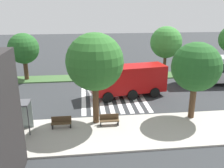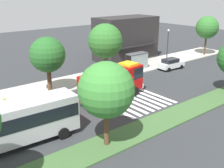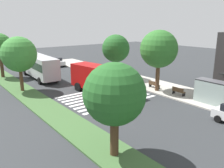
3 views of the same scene
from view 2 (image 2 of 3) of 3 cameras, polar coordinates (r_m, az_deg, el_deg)
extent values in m
plane|color=#2D3033|center=(32.93, 4.58, -2.04)|extent=(120.00, 120.00, 0.00)
cube|color=#ADA89E|center=(38.97, -3.81, 1.44)|extent=(60.00, 5.56, 0.14)
cube|color=#3D6033|center=(28.66, 14.29, -5.76)|extent=(60.00, 3.00, 0.14)
cube|color=silver|center=(30.19, -1.71, -3.98)|extent=(0.45, 9.90, 0.01)
cube|color=silver|center=(30.70, -0.37, -3.57)|extent=(0.45, 9.90, 0.01)
cube|color=silver|center=(31.23, 0.92, -3.17)|extent=(0.45, 9.90, 0.01)
cube|color=silver|center=(31.77, 2.17, -2.79)|extent=(0.45, 9.90, 0.01)
cube|color=silver|center=(32.33, 3.37, -2.41)|extent=(0.45, 9.90, 0.01)
cube|color=silver|center=(32.91, 4.53, -2.05)|extent=(0.45, 9.90, 0.01)
cube|color=silver|center=(33.50, 5.66, -1.70)|extent=(0.45, 9.90, 0.01)
cube|color=silver|center=(34.10, 6.74, -1.36)|extent=(0.45, 9.90, 0.01)
cube|color=#A50C0C|center=(32.58, 3.40, 1.51)|extent=(2.78, 2.82, 2.93)
cube|color=#A50C0C|center=(29.71, -1.55, -0.33)|extent=(5.98, 3.31, 2.82)
cube|color=black|center=(32.69, 3.82, 2.63)|extent=(2.11, 2.74, 1.29)
cube|color=silver|center=(33.95, 4.76, 0.04)|extent=(0.61, 2.49, 0.50)
cube|color=yellow|center=(32.14, 3.45, 4.21)|extent=(1.94, 1.97, 0.24)
cylinder|color=black|center=(33.62, 1.45, -0.54)|extent=(1.13, 0.46, 1.10)
cylinder|color=black|center=(32.15, 4.79, -1.53)|extent=(1.13, 0.46, 1.10)
cylinder|color=black|center=(30.12, -5.10, -2.99)|extent=(1.13, 0.46, 1.10)
cylinder|color=black|center=(28.47, -1.69, -4.26)|extent=(1.13, 0.46, 1.10)
cylinder|color=black|center=(31.77, -1.72, -1.73)|extent=(1.13, 0.46, 1.10)
cylinder|color=black|center=(30.21, 1.67, -2.85)|extent=(1.13, 0.46, 1.10)
cube|color=silver|center=(43.96, 12.15, 3.95)|extent=(4.43, 2.00, 0.76)
cube|color=black|center=(43.64, 12.02, 4.77)|extent=(2.51, 1.69, 0.61)
cylinder|color=black|center=(45.67, 12.51, 3.98)|extent=(0.65, 0.25, 0.64)
cylinder|color=black|center=(44.56, 14.20, 3.48)|extent=(0.65, 0.25, 0.64)
cylinder|color=black|center=(43.62, 9.99, 3.45)|extent=(0.65, 0.25, 0.64)
cylinder|color=black|center=(42.46, 11.70, 2.91)|extent=(0.65, 0.25, 0.64)
cube|color=#B2B2B7|center=(22.76, -20.14, -7.69)|extent=(10.70, 3.05, 3.01)
cube|color=black|center=(22.61, -20.24, -6.87)|extent=(10.49, 3.09, 1.08)
cylinder|color=black|center=(23.48, -10.02, -10.04)|extent=(1.01, 0.35, 1.00)
cylinder|color=black|center=(25.55, -12.62, -7.70)|extent=(1.01, 0.35, 1.00)
cube|color=#4C4C51|center=(42.39, 5.20, 6.31)|extent=(3.50, 1.40, 0.12)
cube|color=#8C9E99|center=(42.21, 5.78, 4.56)|extent=(3.50, 0.08, 2.40)
cylinder|color=#333338|center=(42.00, 2.86, 4.56)|extent=(0.08, 0.08, 2.40)
cylinder|color=#333338|center=(44.28, 6.16, 5.22)|extent=(0.08, 0.08, 2.40)
cube|color=#4C3823|center=(40.08, 1.27, 2.70)|extent=(1.60, 0.50, 0.08)
cube|color=#4C3823|center=(39.84, 1.48, 2.99)|extent=(1.60, 0.06, 0.45)
cube|color=black|center=(39.70, 0.48, 2.20)|extent=(0.08, 0.45, 0.37)
cube|color=black|center=(40.59, 2.05, 2.57)|extent=(0.08, 0.45, 0.37)
cube|color=#4C3823|center=(37.78, -3.24, 1.65)|extent=(1.60, 0.50, 0.08)
cube|color=#4C3823|center=(37.53, -3.05, 1.96)|extent=(1.60, 0.06, 0.45)
cube|color=black|center=(37.45, -4.12, 1.12)|extent=(0.08, 0.45, 0.37)
cube|color=black|center=(38.25, -2.36, 1.53)|extent=(0.08, 0.45, 0.37)
cylinder|color=#2D2D30|center=(45.37, 11.41, 7.23)|extent=(0.16, 0.16, 5.39)
sphere|color=white|center=(44.90, 11.65, 10.82)|extent=(0.36, 0.36, 0.36)
cube|color=#282626|center=(48.97, 2.89, 9.44)|extent=(10.93, 5.46, 7.39)
cube|color=black|center=(46.88, 5.44, 7.84)|extent=(8.74, 0.80, 0.16)
cylinder|color=#513823|center=(33.31, -12.85, 0.89)|extent=(0.52, 0.52, 3.14)
sphere|color=#235B23|center=(32.53, -13.24, 5.94)|extent=(4.12, 4.12, 4.12)
cylinder|color=#513823|center=(37.48, -1.36, 3.77)|extent=(0.51, 0.51, 3.62)
sphere|color=#2D6B28|center=(36.74, -1.41, 8.91)|extent=(4.58, 4.58, 4.58)
cylinder|color=#513823|center=(54.85, 18.76, 7.66)|extent=(0.31, 0.31, 3.65)
sphere|color=#2D6B28|center=(54.36, 19.13, 11.03)|extent=(4.12, 4.12, 4.12)
cylinder|color=#513823|center=(21.65, -1.15, -8.82)|extent=(0.43, 0.43, 3.08)
sphere|color=#387F33|center=(20.41, -1.21, -1.23)|extent=(4.30, 4.30, 4.30)
cylinder|color=gold|center=(31.40, -21.39, -3.47)|extent=(0.28, 0.28, 0.70)
camera|label=1|loc=(52.64, -13.75, 16.16)|focal=39.14mm
camera|label=3|loc=(42.07, 42.49, 9.63)|focal=37.96mm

